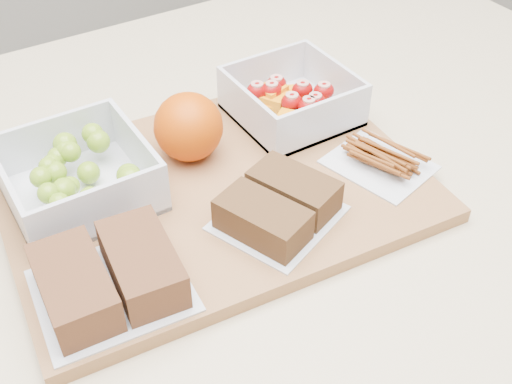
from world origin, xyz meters
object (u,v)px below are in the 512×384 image
Objects in this scene: fruit_container at (292,101)px; pretzel_bag at (380,157)px; orange at (188,127)px; sandwich_bag_center at (278,206)px; cutting_board at (215,191)px; grape_container at (79,176)px; sandwich_bag_left at (109,276)px.

fruit_container is 0.13m from pretzel_bag.
sandwich_bag_center is at bearing -79.60° from orange.
cutting_board is at bearing -155.43° from fruit_container.
sandwich_bag_center is at bearing -42.21° from grape_container.
grape_container is 0.31m from pretzel_bag.
cutting_board is 3.01× the size of sandwich_bag_center.
cutting_board is 0.14m from grape_container.
fruit_container is at bearing 26.45° from sandwich_bag_left.
cutting_board is 0.15m from fruit_container.
grape_container is at bearing 156.90° from pretzel_bag.
orange is 0.61× the size of pretzel_bag.
orange is 0.20m from sandwich_bag_left.
grape_container is at bearing -179.37° from orange.
sandwich_bag_left reaches higher than sandwich_bag_center.
fruit_container is (0.14, 0.06, 0.03)m from cutting_board.
grape_container is 0.97× the size of sandwich_bag_center.
pretzel_bag is at bearing 5.18° from sandwich_bag_center.
sandwich_bag_left is at bearing -179.78° from sandwich_bag_center.
grape_container is at bearing 79.98° from sandwich_bag_left.
pretzel_bag is (0.31, 0.01, -0.01)m from sandwich_bag_left.
orange is (0.12, 0.00, 0.01)m from grape_container.
sandwich_bag_left reaches higher than cutting_board.
orange is at bearing -178.24° from fruit_container.
orange is (-0.14, -0.00, 0.02)m from fruit_container.
cutting_board is 0.17m from sandwich_bag_left.
fruit_container is 0.31m from sandwich_bag_left.
cutting_board is 3.10× the size of grape_container.
sandwich_bag_left is 0.31m from pretzel_bag.
orange is 0.53× the size of sandwich_bag_center.
grape_container reaches higher than pretzel_bag.
fruit_container is 0.93× the size of sandwich_bag_left.
sandwich_bag_center is (0.17, 0.00, -0.00)m from sandwich_bag_left.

